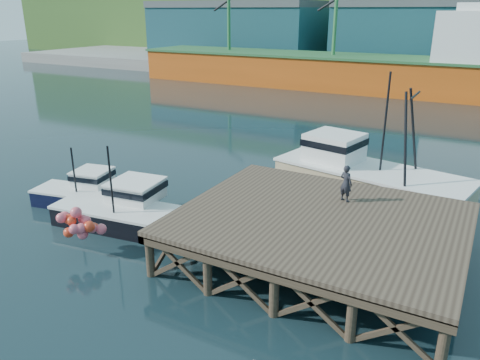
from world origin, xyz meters
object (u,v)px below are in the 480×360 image
Objects in this scene: boat_black at (126,209)px; dockworker at (346,183)px; trawler at (366,174)px; boat_navy at (86,192)px.

dockworker is at bearing 11.44° from boat_black.
dockworker is at bearing -74.14° from trawler.
boat_navy is at bearing 30.60° from dockworker.
dockworker is at bearing -1.26° from boat_navy.
trawler is (9.95, 9.54, 0.71)m from boat_black.
trawler is 6.19m from dockworker.
trawler is at bearing 20.32° from boat_navy.
dockworker reaches higher than boat_navy.
trawler is at bearing -65.21° from dockworker.
boat_navy is 3.96m from boat_black.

